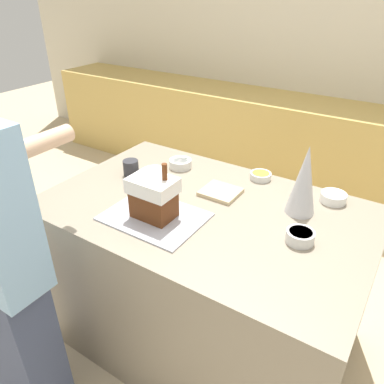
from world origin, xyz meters
name	(u,v)px	position (x,y,z in m)	size (l,w,h in m)	color
ground_plane	(202,333)	(0.00, 0.00, 0.00)	(12.00, 12.00, 0.00)	#C6B28E
wall_back	(342,51)	(0.00, 2.28, 1.30)	(8.00, 0.05, 2.60)	beige
back_cabinet_block	(315,153)	(0.00, 1.95, 0.45)	(6.00, 0.60, 0.90)	tan
kitchen_island	(203,277)	(0.00, 0.00, 0.44)	(1.55, 0.99, 0.89)	gray
baking_tray	(155,216)	(-0.15, -0.20, 0.89)	(0.44, 0.34, 0.01)	#B2B2BC
gingerbread_house	(153,197)	(-0.15, -0.20, 1.00)	(0.21, 0.15, 0.27)	#5B2D14
decorative_tree	(304,180)	(0.39, 0.21, 1.06)	(0.14, 0.14, 0.33)	silver
candy_bowl_far_left	(180,163)	(-0.35, 0.29, 0.92)	(0.13, 0.13, 0.05)	silver
candy_bowl_behind_tray	(261,176)	(0.10, 0.42, 0.91)	(0.11, 0.11, 0.04)	silver
candy_bowl_beside_tree	(154,173)	(-0.40, 0.12, 0.91)	(0.14, 0.14, 0.04)	silver
candy_bowl_near_tray_right	(300,236)	(0.47, -0.02, 0.92)	(0.12, 0.12, 0.05)	silver
candy_bowl_far_right	(333,197)	(0.50, 0.39, 0.92)	(0.12, 0.12, 0.05)	white
cookbook	(221,192)	(0.00, 0.15, 0.90)	(0.18, 0.17, 0.02)	#CCB78C
mug	(131,168)	(-0.52, 0.07, 0.93)	(0.09, 0.09, 0.09)	#2D2D33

